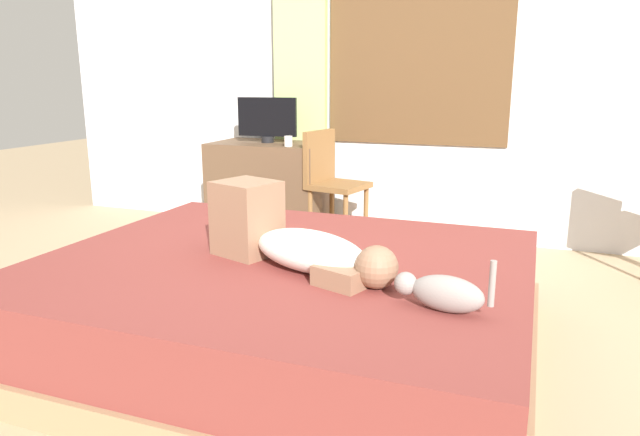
{
  "coord_description": "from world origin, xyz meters",
  "views": [
    {
      "loc": [
        0.91,
        -2.31,
        1.23
      ],
      "look_at": [
        -0.03,
        0.18,
        0.59
      ],
      "focal_mm": 32.48,
      "sensor_mm": 36.0,
      "label": 1
    }
  ],
  "objects_px": {
    "tv_monitor": "(267,119)",
    "cup": "(288,141)",
    "cat": "(442,292)",
    "chair_by_desk": "(330,179)",
    "desk": "(271,189)",
    "person_lying": "(293,240)",
    "bed": "(285,304)"
  },
  "relations": [
    {
      "from": "tv_monitor",
      "to": "cup",
      "type": "bearing_deg",
      "value": -34.73
    },
    {
      "from": "cat",
      "to": "chair_by_desk",
      "type": "relative_size",
      "value": 0.41
    },
    {
      "from": "desk",
      "to": "chair_by_desk",
      "type": "height_order",
      "value": "chair_by_desk"
    },
    {
      "from": "desk",
      "to": "cup",
      "type": "height_order",
      "value": "cup"
    },
    {
      "from": "tv_monitor",
      "to": "cup",
      "type": "xyz_separation_m",
      "value": [
        0.26,
        -0.18,
        -0.14
      ]
    },
    {
      "from": "person_lying",
      "to": "cup",
      "type": "relative_size",
      "value": 12.09
    },
    {
      "from": "cup",
      "to": "chair_by_desk",
      "type": "relative_size",
      "value": 0.09
    },
    {
      "from": "desk",
      "to": "cup",
      "type": "distance_m",
      "value": 0.51
    },
    {
      "from": "tv_monitor",
      "to": "cat",
      "type": "bearing_deg",
      "value": -51.87
    },
    {
      "from": "cat",
      "to": "desk",
      "type": "xyz_separation_m",
      "value": [
        -1.71,
        2.21,
        -0.14
      ]
    },
    {
      "from": "desk",
      "to": "person_lying",
      "type": "bearing_deg",
      "value": -61.97
    },
    {
      "from": "desk",
      "to": "tv_monitor",
      "type": "xyz_separation_m",
      "value": [
        -0.02,
        -0.0,
        0.55
      ]
    },
    {
      "from": "person_lying",
      "to": "chair_by_desk",
      "type": "xyz_separation_m",
      "value": [
        -0.47,
        1.79,
        -0.04
      ]
    },
    {
      "from": "person_lying",
      "to": "cat",
      "type": "relative_size",
      "value": 2.61
    },
    {
      "from": "bed",
      "to": "tv_monitor",
      "type": "distance_m",
      "value": 2.2
    },
    {
      "from": "cat",
      "to": "cup",
      "type": "xyz_separation_m",
      "value": [
        -1.47,
        2.03,
        0.27
      ]
    },
    {
      "from": "bed",
      "to": "cup",
      "type": "xyz_separation_m",
      "value": [
        -0.71,
        1.67,
        0.56
      ]
    },
    {
      "from": "desk",
      "to": "tv_monitor",
      "type": "distance_m",
      "value": 0.55
    },
    {
      "from": "desk",
      "to": "cup",
      "type": "relative_size",
      "value": 11.73
    },
    {
      "from": "bed",
      "to": "cat",
      "type": "xyz_separation_m",
      "value": [
        0.77,
        -0.36,
        0.29
      ]
    },
    {
      "from": "cat",
      "to": "tv_monitor",
      "type": "bearing_deg",
      "value": 128.13
    },
    {
      "from": "cat",
      "to": "cup",
      "type": "relative_size",
      "value": 4.63
    },
    {
      "from": "desk",
      "to": "chair_by_desk",
      "type": "xyz_separation_m",
      "value": [
        0.56,
        -0.13,
        0.14
      ]
    },
    {
      "from": "cat",
      "to": "cup",
      "type": "bearing_deg",
      "value": 126.03
    },
    {
      "from": "person_lying",
      "to": "chair_by_desk",
      "type": "relative_size",
      "value": 1.08
    },
    {
      "from": "bed",
      "to": "person_lying",
      "type": "bearing_deg",
      "value": -46.34
    },
    {
      "from": "bed",
      "to": "tv_monitor",
      "type": "bearing_deg",
      "value": 117.56
    },
    {
      "from": "cup",
      "to": "desk",
      "type": "bearing_deg",
      "value": 143.44
    },
    {
      "from": "bed",
      "to": "desk",
      "type": "xyz_separation_m",
      "value": [
        -0.95,
        1.84,
        0.15
      ]
    },
    {
      "from": "desk",
      "to": "cat",
      "type": "bearing_deg",
      "value": -52.14
    },
    {
      "from": "tv_monitor",
      "to": "chair_by_desk",
      "type": "distance_m",
      "value": 0.72
    },
    {
      "from": "chair_by_desk",
      "to": "person_lying",
      "type": "bearing_deg",
      "value": -75.38
    }
  ]
}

